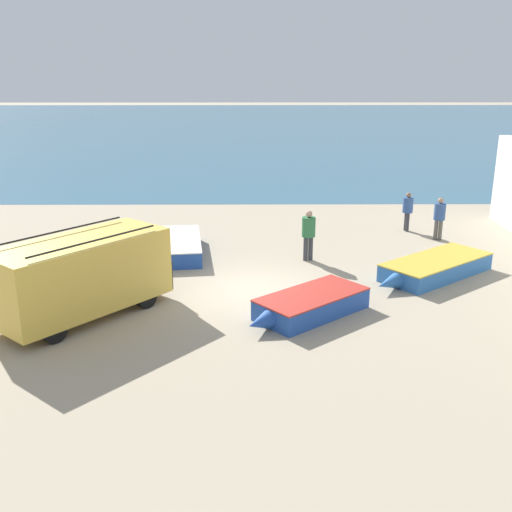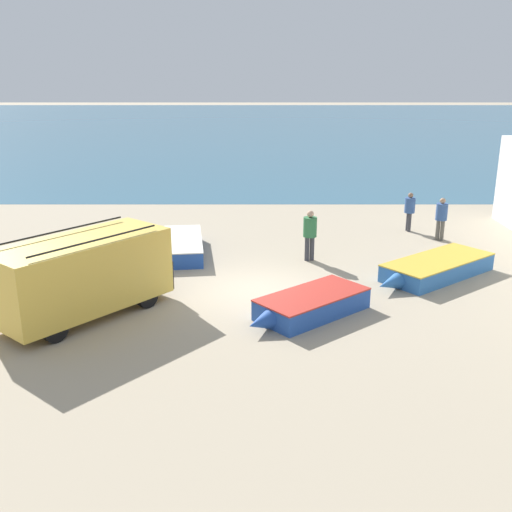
{
  "view_description": "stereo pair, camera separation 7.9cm",
  "coord_description": "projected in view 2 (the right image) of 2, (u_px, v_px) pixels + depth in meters",
  "views": [
    {
      "loc": [
        -0.04,
        -17.28,
        6.6
      ],
      "look_at": [
        0.07,
        0.34,
        1.0
      ],
      "focal_mm": 42.0,
      "sensor_mm": 36.0,
      "label": 1
    },
    {
      "loc": [
        0.04,
        -17.28,
        6.6
      ],
      "look_at": [
        0.07,
        0.34,
        1.0
      ],
      "focal_mm": 42.0,
      "sensor_mm": 36.0,
      "label": 2
    }
  ],
  "objects": [
    {
      "name": "fishing_rowboat_1",
      "position": [
        181.0,
        245.0,
        22.12
      ],
      "size": [
        1.87,
        4.66,
        0.59
      ],
      "rotation": [
        0.0,
        0.0,
        1.69
      ],
      "color": "#234CA3",
      "rests_on": "ground_plane"
    },
    {
      "name": "sea_water",
      "position": [
        255.0,
        127.0,
        68.02
      ],
      "size": [
        120.0,
        80.0,
        0.01
      ],
      "primitive_type": "cube",
      "color": "#33607A",
      "rests_on": "ground_plane"
    },
    {
      "name": "fishing_rowboat_2",
      "position": [
        308.0,
        305.0,
        16.54
      ],
      "size": [
        3.62,
        3.29,
        0.6
      ],
      "rotation": [
        0.0,
        0.0,
        3.84
      ],
      "color": "#234CA3",
      "rests_on": "ground_plane"
    },
    {
      "name": "fisherman_2",
      "position": [
        409.0,
        208.0,
        24.81
      ],
      "size": [
        0.43,
        0.43,
        1.63
      ],
      "rotation": [
        0.0,
        0.0,
        0.14
      ],
      "color": "#38383D",
      "rests_on": "ground_plane"
    },
    {
      "name": "parked_van",
      "position": [
        82.0,
        274.0,
        16.25
      ],
      "size": [
        4.57,
        4.93,
        2.34
      ],
      "rotation": [
        0.0,
        0.0,
        0.87
      ],
      "color": "gold",
      "rests_on": "ground_plane"
    },
    {
      "name": "fishing_rowboat_0",
      "position": [
        434.0,
        268.0,
        19.6
      ],
      "size": [
        4.53,
        3.88,
        0.58
      ],
      "rotation": [
        0.0,
        0.0,
        3.81
      ],
      "color": "#2D66AD",
      "rests_on": "ground_plane"
    },
    {
      "name": "ground_plane",
      "position": [
        254.0,
        290.0,
        18.46
      ],
      "size": [
        200.0,
        200.0,
        0.0
      ],
      "primitive_type": "plane",
      "color": "tan"
    },
    {
      "name": "fisherman_0",
      "position": [
        440.0,
        215.0,
        23.48
      ],
      "size": [
        0.45,
        0.45,
        1.7
      ],
      "rotation": [
        0.0,
        0.0,
        4.22
      ],
      "color": "#5B564C",
      "rests_on": "ground_plane"
    },
    {
      "name": "fisherman_1",
      "position": [
        309.0,
        231.0,
        20.98
      ],
      "size": [
        0.48,
        0.48,
        1.81
      ],
      "rotation": [
        0.0,
        0.0,
        1.79
      ],
      "color": "#38383D",
      "rests_on": "ground_plane"
    }
  ]
}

